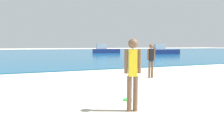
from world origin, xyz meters
TOP-DOWN VIEW (x-y plane):
  - water at (0.00, 45.27)m, footprint 160.00×60.00m
  - person_standing at (-0.46, 7.95)m, footprint 0.38×0.23m
  - frisbee at (-0.19, 8.78)m, footprint 0.26×0.26m
  - person_distant at (2.38, 11.72)m, footprint 0.36×0.21m
  - boat_near at (16.32, 30.37)m, footprint 5.08×2.38m
  - boat_far at (8.32, 37.12)m, footprint 5.13×2.20m

SIDE VIEW (x-z plane):
  - frisbee at x=-0.19m, z-range 0.00..0.03m
  - water at x=0.00m, z-range 0.00..0.06m
  - boat_near at x=16.32m, z-range -0.20..1.46m
  - boat_far at x=8.32m, z-range -0.20..1.49m
  - person_distant at x=2.38m, z-range 0.11..1.73m
  - person_standing at x=-0.46m, z-range 0.12..1.82m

